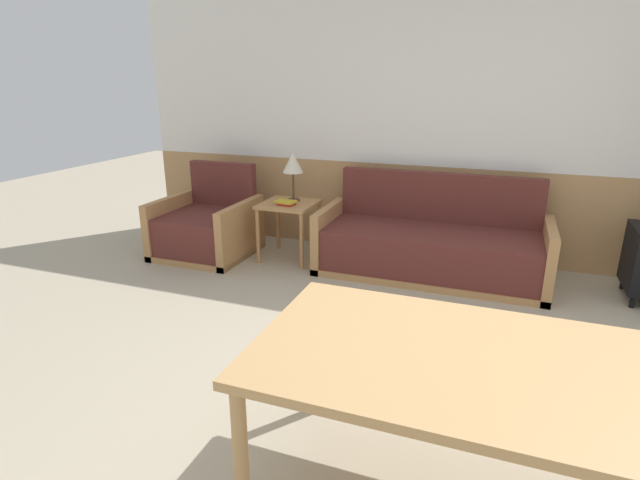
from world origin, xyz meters
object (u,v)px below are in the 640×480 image
object	(u,v)px
side_table	(289,213)
dining_table	(501,378)
couch	(430,247)
armchair	(207,229)
table_lamp	(293,164)

from	to	relation	value
side_table	dining_table	distance (m)	3.31
couch	dining_table	distance (m)	2.75
armchair	side_table	distance (m)	0.89
couch	dining_table	world-z (taller)	couch
armchair	dining_table	xyz separation A→B (m)	(2.88, -2.43, 0.40)
armchair	table_lamp	xyz separation A→B (m)	(0.86, 0.26, 0.68)
couch	armchair	distance (m)	2.26
armchair	table_lamp	world-z (taller)	table_lamp
side_table	table_lamp	bearing A→B (deg)	80.58
armchair	side_table	bearing A→B (deg)	-4.19
table_lamp	side_table	bearing A→B (deg)	-99.42
table_lamp	couch	bearing A→B (deg)	-1.68
couch	table_lamp	bearing A→B (deg)	178.32
armchair	side_table	world-z (taller)	armchair
dining_table	armchair	bearing A→B (deg)	139.83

